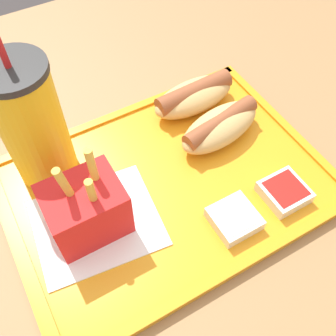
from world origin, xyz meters
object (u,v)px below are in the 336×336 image
Objects in this scene: soda_cup at (32,125)px; hot_dog_near at (220,126)px; hot_dog_far at (194,96)px; fries_carton at (86,209)px; sauce_cup_mayo at (234,218)px; sauce_cup_ketchup at (284,192)px.

soda_cup is 1.49× the size of hot_dog_near.
fries_carton reaches higher than hot_dog_far.
hot_dog_far is 0.20m from sauce_cup_mayo.
hot_dog_far reaches higher than sauce_cup_ketchup.
sauce_cup_mayo is at bearing -48.64° from soda_cup.
fries_carton is at bearing -82.41° from soda_cup.
sauce_cup_ketchup is at bearing -83.11° from hot_dog_near.
sauce_cup_mayo is at bearing 179.75° from sauce_cup_ketchup.
fries_carton is 0.24m from sauce_cup_ketchup.
hot_dog_near is at bearing -15.97° from soda_cup.
hot_dog_far is 0.24m from fries_carton.
fries_carton is at bearing -169.02° from hot_dog_near.
soda_cup is at bearing 131.36° from sauce_cup_mayo.
fries_carton is 2.25× the size of sauce_cup_ketchup.
hot_dog_near is at bearing 96.89° from sauce_cup_ketchup.
sauce_cup_ketchup is at bearing -37.88° from soda_cup.
hot_dog_far is 0.19m from sauce_cup_ketchup.
fries_carton is at bearing 151.64° from sauce_cup_mayo.
hot_dog_near reaches higher than sauce_cup_ketchup.
soda_cup is 0.23m from hot_dog_far.
soda_cup is at bearing 142.12° from sauce_cup_ketchup.
sauce_cup_ketchup is at bearing -19.79° from fries_carton.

